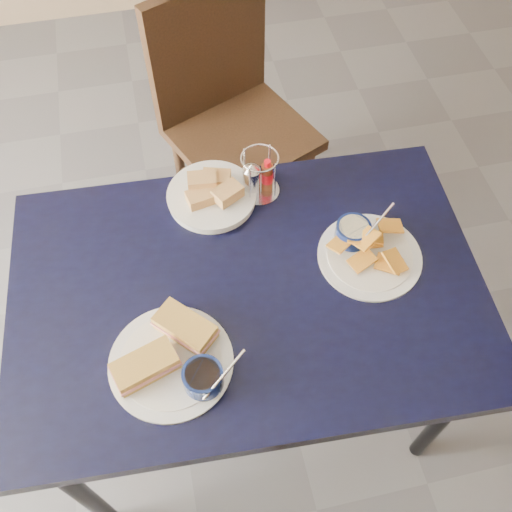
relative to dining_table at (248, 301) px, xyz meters
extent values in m
plane|color=#4E4E53|center=(0.13, -0.11, -0.68)|extent=(6.00, 6.00, 0.00)
cube|color=black|center=(0.00, 0.00, 0.05)|extent=(1.21, 0.84, 0.04)
cylinder|color=black|center=(-0.51, -0.31, -0.33)|extent=(0.04, 0.04, 0.71)
cylinder|color=black|center=(0.51, -0.31, -0.33)|extent=(0.04, 0.04, 0.71)
cylinder|color=black|center=(-0.51, 0.31, -0.33)|extent=(0.04, 0.04, 0.71)
cylinder|color=black|center=(0.51, 0.31, -0.33)|extent=(0.04, 0.04, 0.71)
cube|color=black|center=(0.14, 0.79, -0.21)|extent=(0.59, 0.58, 0.04)
cylinder|color=black|center=(-0.04, 0.61, -0.46)|extent=(0.04, 0.04, 0.44)
cylinder|color=black|center=(0.33, 0.61, -0.46)|extent=(0.04, 0.04, 0.44)
cylinder|color=black|center=(-0.04, 0.96, -0.46)|extent=(0.04, 0.04, 0.44)
cylinder|color=black|center=(0.33, 0.96, -0.46)|extent=(0.04, 0.04, 0.44)
cube|color=black|center=(0.14, 0.98, 0.05)|extent=(0.43, 0.22, 0.48)
cylinder|color=white|center=(-0.21, -0.16, 0.07)|extent=(0.28, 0.28, 0.01)
cylinder|color=white|center=(-0.21, -0.16, 0.08)|extent=(0.23, 0.23, 0.00)
cube|color=gold|center=(-0.27, -0.17, 0.10)|extent=(0.15, 0.11, 0.04)
cube|color=#D18081|center=(-0.27, -0.17, 0.10)|extent=(0.16, 0.12, 0.01)
cube|color=gold|center=(-0.17, -0.09, 0.10)|extent=(0.15, 0.15, 0.04)
cube|color=#D18081|center=(-0.17, -0.09, 0.10)|extent=(0.16, 0.16, 0.01)
cylinder|color=#0B153C|center=(-0.15, -0.22, 0.11)|extent=(0.09, 0.09, 0.05)
cylinder|color=black|center=(-0.15, -0.22, 0.12)|extent=(0.08, 0.08, 0.01)
cylinder|color=silver|center=(-0.10, -0.24, 0.15)|extent=(0.11, 0.07, 0.08)
cylinder|color=white|center=(0.32, 0.02, 0.07)|extent=(0.26, 0.26, 0.01)
cylinder|color=white|center=(0.32, 0.02, 0.08)|extent=(0.22, 0.22, 0.00)
cube|color=orange|center=(0.33, 0.05, 0.08)|extent=(0.07, 0.06, 0.03)
cube|color=orange|center=(0.35, -0.02, 0.09)|extent=(0.08, 0.07, 0.02)
cube|color=orange|center=(0.29, 0.00, 0.09)|extent=(0.08, 0.07, 0.02)
cube|color=orange|center=(0.37, -0.03, 0.10)|extent=(0.06, 0.08, 0.03)
cube|color=orange|center=(0.33, 0.06, 0.10)|extent=(0.08, 0.06, 0.02)
cube|color=orange|center=(0.25, 0.05, 0.11)|extent=(0.08, 0.07, 0.02)
cube|color=orange|center=(0.39, 0.07, 0.11)|extent=(0.07, 0.05, 0.02)
cube|color=orange|center=(0.30, 0.05, 0.11)|extent=(0.07, 0.06, 0.02)
cube|color=orange|center=(0.31, 0.04, 0.12)|extent=(0.08, 0.07, 0.03)
cylinder|color=#0B153C|center=(0.29, 0.08, 0.11)|extent=(0.09, 0.09, 0.05)
cylinder|color=beige|center=(0.29, 0.08, 0.12)|extent=(0.08, 0.08, 0.01)
cylinder|color=silver|center=(0.34, 0.06, 0.15)|extent=(0.11, 0.07, 0.08)
cylinder|color=white|center=(-0.04, 0.29, 0.08)|extent=(0.24, 0.24, 0.02)
cylinder|color=white|center=(-0.04, 0.29, 0.09)|extent=(0.20, 0.20, 0.00)
cube|color=tan|center=(-0.07, 0.27, 0.11)|extent=(0.08, 0.06, 0.03)
cube|color=tan|center=(-0.02, 0.32, 0.11)|extent=(0.09, 0.07, 0.03)
cube|color=tan|center=(0.00, 0.26, 0.12)|extent=(0.09, 0.08, 0.03)
cube|color=tan|center=(-0.06, 0.31, 0.13)|extent=(0.08, 0.06, 0.03)
cylinder|color=silver|center=(0.10, 0.29, 0.07)|extent=(0.11, 0.11, 0.01)
cylinder|color=silver|center=(0.13, 0.33, 0.14)|extent=(0.01, 0.01, 0.13)
cylinder|color=silver|center=(0.06, 0.33, 0.14)|extent=(0.01, 0.01, 0.13)
cylinder|color=silver|center=(0.06, 0.26, 0.14)|extent=(0.01, 0.01, 0.13)
cylinder|color=silver|center=(0.13, 0.26, 0.14)|extent=(0.01, 0.01, 0.13)
torus|color=silver|center=(0.10, 0.29, 0.20)|extent=(0.10, 0.10, 0.00)
cylinder|color=silver|center=(0.07, 0.29, 0.12)|extent=(0.05, 0.05, 0.08)
cone|color=silver|center=(0.07, 0.29, 0.17)|extent=(0.04, 0.04, 0.02)
cylinder|color=brown|center=(0.12, 0.30, 0.12)|extent=(0.03, 0.03, 0.08)
cylinder|color=#B80A13|center=(0.12, 0.30, 0.12)|extent=(0.03, 0.03, 0.03)
cylinder|color=#B80A13|center=(0.12, 0.30, 0.17)|extent=(0.02, 0.02, 0.02)
camera|label=1|loc=(-0.13, -0.69, 1.28)|focal=40.00mm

